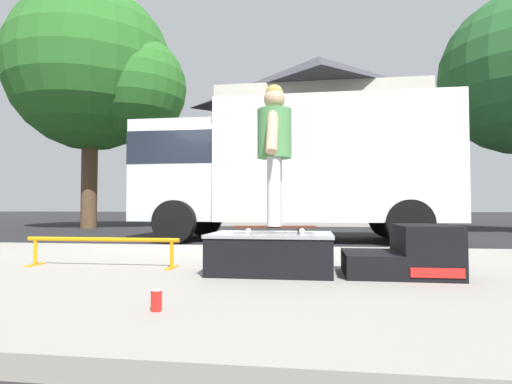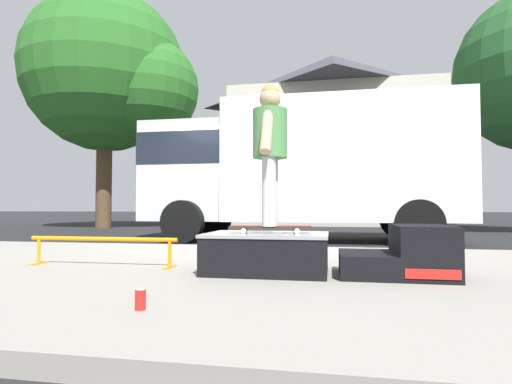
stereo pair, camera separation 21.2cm
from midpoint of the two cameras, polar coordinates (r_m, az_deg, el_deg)
name	(u,v)px [view 1 (the left image)]	position (r m, az deg, el deg)	size (l,w,h in m)	color
ground_plane	(202,249)	(7.41, -8.41, -7.94)	(140.00, 140.00, 0.00)	black
sidewalk_slab	(126,272)	(4.62, -19.14, -10.56)	(50.00, 5.00, 0.12)	gray
skate_box	(271,251)	(3.93, 0.61, -8.32)	(1.16, 0.81, 0.38)	black
kicker_ramp	(408,254)	(3.98, 19.11, -8.28)	(0.97, 0.74, 0.46)	black
grind_rail	(102,244)	(4.63, -22.07, -6.81)	(1.69, 0.28, 0.31)	orange
skateboard	(275,227)	(3.90, 1.06, -4.97)	(0.80, 0.31, 0.07)	#4C1E14
skater_kid	(274,142)	(3.94, 1.06, 6.99)	(0.33, 0.71, 1.37)	silver
soda_can	(156,300)	(2.61, -16.17, -14.43)	(0.07, 0.07, 0.13)	red
box_truck	(289,166)	(9.34, 4.08, 3.67)	(6.91, 2.63, 3.05)	white
street_tree_main	(100,74)	(16.43, -21.44, 15.16)	(6.46, 5.87, 8.72)	brown
house_behind	(319,138)	(20.67, 8.56, 7.53)	(9.54, 8.22, 8.40)	beige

